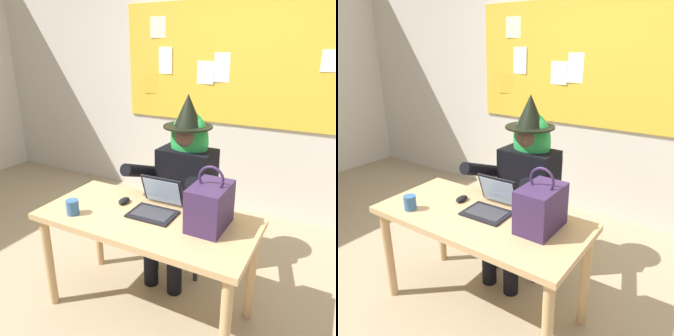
# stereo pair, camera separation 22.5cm
# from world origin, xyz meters

# --- Properties ---
(ground_plane) EXTENTS (24.00, 24.00, 0.00)m
(ground_plane) POSITION_xyz_m (0.00, 0.00, 0.00)
(ground_plane) COLOR tan
(wall_back_bulletin) EXTENTS (6.62, 2.02, 2.89)m
(wall_back_bulletin) POSITION_xyz_m (0.00, 1.87, 1.46)
(wall_back_bulletin) COLOR beige
(wall_back_bulletin) RESTS_ON ground
(desk_main) EXTENTS (1.37, 0.65, 0.72)m
(desk_main) POSITION_xyz_m (0.11, 0.03, 0.62)
(desk_main) COLOR tan
(desk_main) RESTS_ON ground
(chair_at_desk) EXTENTS (0.43, 0.43, 0.92)m
(chair_at_desk) POSITION_xyz_m (0.09, 0.71, 0.52)
(chair_at_desk) COLOR black
(chair_at_desk) RESTS_ON ground
(person_costumed) EXTENTS (0.60, 0.65, 1.40)m
(person_costumed) POSITION_xyz_m (0.09, 0.59, 0.79)
(person_costumed) COLOR black
(person_costumed) RESTS_ON ground
(laptop) EXTENTS (0.30, 0.29, 0.21)m
(laptop) POSITION_xyz_m (0.13, 0.12, 0.76)
(laptop) COLOR black
(laptop) RESTS_ON desk_main
(computer_mouse) EXTENTS (0.06, 0.11, 0.03)m
(computer_mouse) POSITION_xyz_m (-0.12, 0.12, 0.73)
(computer_mouse) COLOR black
(computer_mouse) RESTS_ON desk_main
(handbag) EXTENTS (0.20, 0.30, 0.38)m
(handbag) POSITION_xyz_m (0.50, 0.11, 0.85)
(handbag) COLOR #38234C
(handbag) RESTS_ON desk_main
(coffee_mug) EXTENTS (0.08, 0.08, 0.09)m
(coffee_mug) POSITION_xyz_m (-0.31, -0.16, 0.76)
(coffee_mug) COLOR #336099
(coffee_mug) RESTS_ON desk_main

